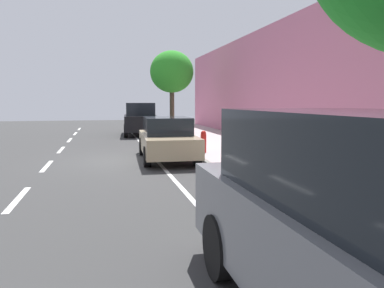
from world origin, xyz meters
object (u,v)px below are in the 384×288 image
(parked_suv_grey_nearest, at_px, (374,229))
(fire_hydrant, at_px, (203,141))
(bicycle_at_curb, at_px, (248,187))
(cyclist_with_backpack, at_px, (269,159))
(parked_sedan_tan_second, at_px, (167,139))
(pedestrian_on_phone, at_px, (329,143))
(street_tree_mid_block, at_px, (172,72))
(parked_suv_black_mid, at_px, (140,118))

(parked_suv_grey_nearest, bearing_deg, fire_hydrant, 82.15)
(bicycle_at_curb, xyz_separation_m, cyclist_with_backpack, (0.22, -0.46, 0.62))
(parked_sedan_tan_second, height_order, pedestrian_on_phone, pedestrian_on_phone)
(parked_sedan_tan_second, bearing_deg, street_tree_mid_block, 78.79)
(parked_sedan_tan_second, distance_m, fire_hydrant, 1.63)
(parked_suv_grey_nearest, height_order, cyclist_with_backpack, parked_suv_grey_nearest)
(parked_suv_grey_nearest, height_order, street_tree_mid_block, street_tree_mid_block)
(parked_sedan_tan_second, bearing_deg, bicycle_at_curb, -84.39)
(pedestrian_on_phone, bearing_deg, parked_suv_black_mid, 102.66)
(parked_sedan_tan_second, distance_m, cyclist_with_backpack, 6.71)
(parked_suv_grey_nearest, bearing_deg, cyclist_with_backpack, 77.41)
(parked_suv_grey_nearest, xyz_separation_m, pedestrian_on_phone, (3.39, 5.80, 0.01))
(parked_suv_black_mid, height_order, cyclist_with_backpack, parked_suv_black_mid)
(pedestrian_on_phone, xyz_separation_m, fire_hydrant, (-1.85, 5.32, -0.48))
(street_tree_mid_block, bearing_deg, parked_suv_grey_nearest, -95.70)
(street_tree_mid_block, xyz_separation_m, fire_hydrant, (-0.55, -9.75, -3.34))
(pedestrian_on_phone, relative_size, fire_hydrant, 1.91)
(parked_sedan_tan_second, distance_m, parked_suv_black_mid, 10.18)
(street_tree_mid_block, bearing_deg, fire_hydrant, -93.23)
(street_tree_mid_block, distance_m, pedestrian_on_phone, 15.40)
(parked_sedan_tan_second, relative_size, parked_suv_black_mid, 0.93)
(parked_suv_grey_nearest, relative_size, parked_sedan_tan_second, 1.05)
(parked_sedan_tan_second, bearing_deg, fire_hydrant, 21.98)
(parked_suv_black_mid, relative_size, bicycle_at_curb, 2.88)
(parked_suv_grey_nearest, bearing_deg, pedestrian_on_phone, 59.72)
(parked_suv_black_mid, distance_m, pedestrian_on_phone, 15.27)
(bicycle_at_curb, xyz_separation_m, pedestrian_on_phone, (2.75, 1.47, 0.67))
(parked_sedan_tan_second, bearing_deg, parked_suv_grey_nearest, -90.17)
(fire_hydrant, bearing_deg, parked_suv_black_mid, 98.87)
(bicycle_at_curb, distance_m, pedestrian_on_phone, 3.19)
(cyclist_with_backpack, bearing_deg, fire_hydrant, 84.72)
(parked_suv_grey_nearest, distance_m, cyclist_with_backpack, 3.96)
(parked_suv_grey_nearest, xyz_separation_m, cyclist_with_backpack, (0.86, 3.87, -0.04))
(parked_suv_black_mid, bearing_deg, parked_sedan_tan_second, -90.04)
(cyclist_with_backpack, bearing_deg, pedestrian_on_phone, 37.47)
(parked_suv_grey_nearest, relative_size, parked_suv_black_mid, 0.98)
(parked_suv_grey_nearest, xyz_separation_m, parked_sedan_tan_second, (0.03, 10.52, -0.27))
(pedestrian_on_phone, distance_m, fire_hydrant, 5.66)
(cyclist_with_backpack, bearing_deg, street_tree_mid_block, 85.90)
(parked_suv_black_mid, distance_m, cyclist_with_backpack, 16.85)
(parked_suv_grey_nearest, distance_m, parked_suv_black_mid, 20.70)
(parked_sedan_tan_second, height_order, fire_hydrant, parked_sedan_tan_second)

